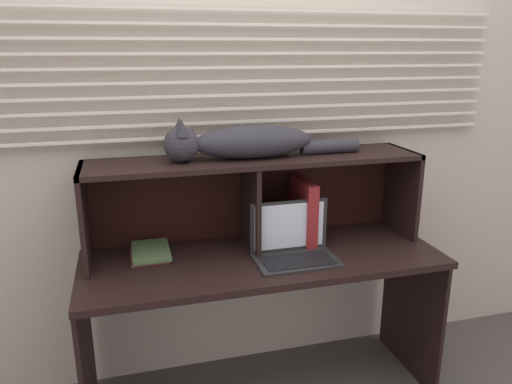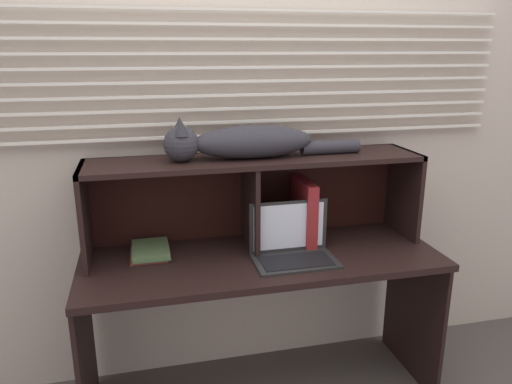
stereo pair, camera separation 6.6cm
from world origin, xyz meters
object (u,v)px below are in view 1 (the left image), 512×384
at_px(binder_upright, 303,211).
at_px(book_stack, 150,252).
at_px(laptop, 294,246).
at_px(cat, 243,142).

relative_size(binder_upright, book_stack, 1.38).
xyz_separation_m(binder_upright, book_stack, (-0.70, -0.00, -0.13)).
relative_size(laptop, book_stack, 1.63).
bearing_deg(cat, laptop, -44.41).
distance_m(laptop, binder_upright, 0.22).
bearing_deg(binder_upright, book_stack, -179.94).
bearing_deg(laptop, book_stack, 163.66).
height_order(laptop, binder_upright, binder_upright).
bearing_deg(book_stack, laptop, -16.34).
distance_m(cat, book_stack, 0.62).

